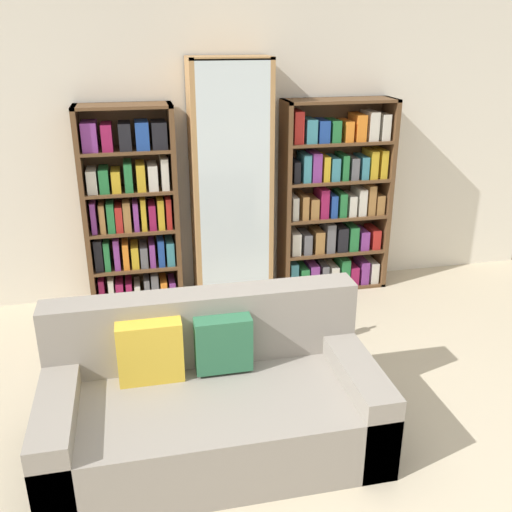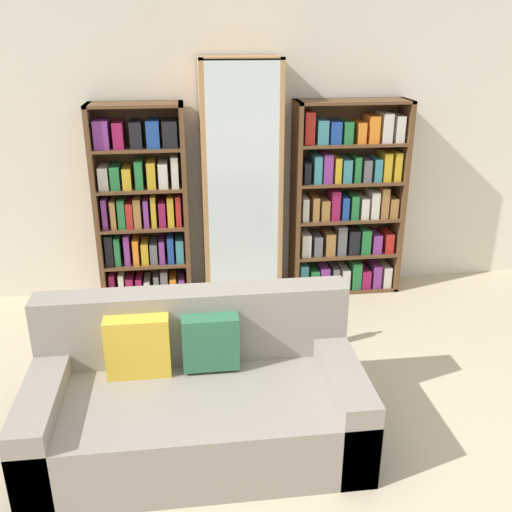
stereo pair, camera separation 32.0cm
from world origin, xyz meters
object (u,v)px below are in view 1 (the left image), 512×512
bookshelf_left (131,213)px  display_cabinet (231,185)px  bookshelf_right (335,201)px  couch (212,402)px  wine_bottle (333,323)px

bookshelf_left → display_cabinet: size_ratio=0.83×
bookshelf_right → couch: bearing=-125.6°
couch → bookshelf_left: bookshelf_left is taller
bookshelf_left → wine_bottle: bookshelf_left is taller
display_cabinet → bookshelf_right: bearing=1.0°
bookshelf_left → wine_bottle: size_ratio=4.78×
display_cabinet → bookshelf_right: display_cabinet is taller
wine_bottle → display_cabinet: bearing=122.0°
wine_bottle → bookshelf_left: bearing=145.6°
display_cabinet → bookshelf_right: size_ratio=1.20×
couch → display_cabinet: bearing=76.6°
couch → display_cabinet: size_ratio=0.90×
display_cabinet → wine_bottle: bearing=-58.0°
couch → wine_bottle: size_ratio=5.15×
couch → bookshelf_right: (1.39, 1.94, 0.54)m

